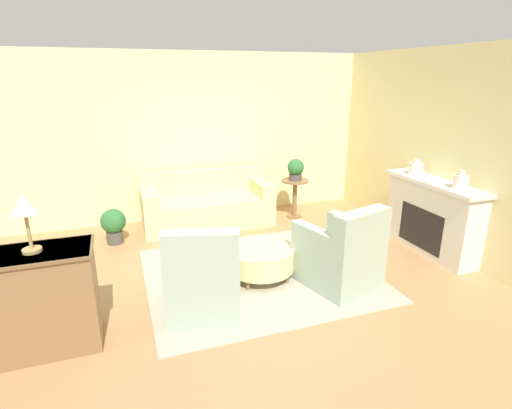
{
  "coord_description": "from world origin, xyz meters",
  "views": [
    {
      "loc": [
        -1.55,
        -4.29,
        2.42
      ],
      "look_at": [
        0.15,
        0.55,
        0.75
      ],
      "focal_mm": 28.0,
      "sensor_mm": 36.0,
      "label": 1
    }
  ],
  "objects_px": {
    "side_table": "(295,193)",
    "armchair_left": "(204,278)",
    "couch": "(207,205)",
    "vase_mantel_far": "(461,181)",
    "ottoman_table": "(261,258)",
    "potted_plant_floor": "(113,224)",
    "dresser": "(41,300)",
    "vase_mantel_near": "(416,168)",
    "table_lamp": "(24,208)",
    "potted_plant_on_side_table": "(296,169)",
    "armchair_right": "(341,256)"
  },
  "relations": [
    {
      "from": "armchair_left",
      "to": "vase_mantel_near",
      "type": "distance_m",
      "value": 3.54
    },
    {
      "from": "side_table",
      "to": "potted_plant_on_side_table",
      "type": "distance_m",
      "value": 0.43
    },
    {
      "from": "vase_mantel_far",
      "to": "potted_plant_on_side_table",
      "type": "height_order",
      "value": "vase_mantel_far"
    },
    {
      "from": "couch",
      "to": "dresser",
      "type": "height_order",
      "value": "dresser"
    },
    {
      "from": "dresser",
      "to": "potted_plant_floor",
      "type": "relative_size",
      "value": 1.82
    },
    {
      "from": "couch",
      "to": "table_lamp",
      "type": "distance_m",
      "value": 3.58
    },
    {
      "from": "armchair_left",
      "to": "side_table",
      "type": "distance_m",
      "value": 3.23
    },
    {
      "from": "couch",
      "to": "vase_mantel_near",
      "type": "bearing_deg",
      "value": -31.84
    },
    {
      "from": "vase_mantel_near",
      "to": "couch",
      "type": "bearing_deg",
      "value": 148.16
    },
    {
      "from": "potted_plant_on_side_table",
      "to": "table_lamp",
      "type": "bearing_deg",
      "value": -145.28
    },
    {
      "from": "vase_mantel_far",
      "to": "couch",
      "type": "bearing_deg",
      "value": 137.39
    },
    {
      "from": "couch",
      "to": "armchair_left",
      "type": "distance_m",
      "value": 2.65
    },
    {
      "from": "couch",
      "to": "vase_mantel_near",
      "type": "distance_m",
      "value": 3.33
    },
    {
      "from": "side_table",
      "to": "armchair_left",
      "type": "bearing_deg",
      "value": -131.67
    },
    {
      "from": "vase_mantel_far",
      "to": "potted_plant_on_side_table",
      "type": "xyz_separation_m",
      "value": [
        -1.21,
        2.36,
        -0.25
      ]
    },
    {
      "from": "vase_mantel_near",
      "to": "side_table",
      "type": "bearing_deg",
      "value": 128.18
    },
    {
      "from": "couch",
      "to": "table_lamp",
      "type": "bearing_deg",
      "value": -128.01
    },
    {
      "from": "side_table",
      "to": "couch",
      "type": "bearing_deg",
      "value": 173.68
    },
    {
      "from": "dresser",
      "to": "potted_plant_floor",
      "type": "height_order",
      "value": "dresser"
    },
    {
      "from": "ottoman_table",
      "to": "vase_mantel_near",
      "type": "xyz_separation_m",
      "value": [
        2.54,
        0.38,
        0.86
      ]
    },
    {
      "from": "couch",
      "to": "side_table",
      "type": "distance_m",
      "value": 1.55
    },
    {
      "from": "dresser",
      "to": "vase_mantel_far",
      "type": "relative_size",
      "value": 4.18
    },
    {
      "from": "couch",
      "to": "vase_mantel_far",
      "type": "relative_size",
      "value": 9.13
    },
    {
      "from": "armchair_left",
      "to": "dresser",
      "type": "xyz_separation_m",
      "value": [
        -1.51,
        -0.12,
        0.12
      ]
    },
    {
      "from": "vase_mantel_near",
      "to": "vase_mantel_far",
      "type": "bearing_deg",
      "value": -90.0
    },
    {
      "from": "potted_plant_on_side_table",
      "to": "side_table",
      "type": "bearing_deg",
      "value": -90.0
    },
    {
      "from": "ottoman_table",
      "to": "vase_mantel_far",
      "type": "distance_m",
      "value": 2.72
    },
    {
      "from": "potted_plant_floor",
      "to": "table_lamp",
      "type": "height_order",
      "value": "table_lamp"
    },
    {
      "from": "vase_mantel_far",
      "to": "ottoman_table",
      "type": "bearing_deg",
      "value": 170.07
    },
    {
      "from": "potted_plant_on_side_table",
      "to": "vase_mantel_far",
      "type": "bearing_deg",
      "value": -62.87
    },
    {
      "from": "armchair_right",
      "to": "potted_plant_on_side_table",
      "type": "bearing_deg",
      "value": 78.21
    },
    {
      "from": "dresser",
      "to": "ottoman_table",
      "type": "bearing_deg",
      "value": 14.92
    },
    {
      "from": "potted_plant_on_side_table",
      "to": "dresser",
      "type": "bearing_deg",
      "value": -145.28
    },
    {
      "from": "vase_mantel_far",
      "to": "potted_plant_on_side_table",
      "type": "bearing_deg",
      "value": 117.13
    },
    {
      "from": "vase_mantel_far",
      "to": "potted_plant_floor",
      "type": "relative_size",
      "value": 0.44
    },
    {
      "from": "vase_mantel_near",
      "to": "table_lamp",
      "type": "xyz_separation_m",
      "value": [
        -4.86,
        -0.99,
        0.24
      ]
    },
    {
      "from": "couch",
      "to": "ottoman_table",
      "type": "relative_size",
      "value": 2.55
    },
    {
      "from": "armchair_left",
      "to": "armchair_right",
      "type": "relative_size",
      "value": 1.0
    },
    {
      "from": "couch",
      "to": "side_table",
      "type": "xyz_separation_m",
      "value": [
        1.54,
        -0.17,
        0.12
      ]
    },
    {
      "from": "vase_mantel_near",
      "to": "dresser",
      "type": "bearing_deg",
      "value": -168.44
    },
    {
      "from": "vase_mantel_near",
      "to": "potted_plant_floor",
      "type": "xyz_separation_m",
      "value": [
        -4.25,
        1.36,
        -0.83
      ]
    },
    {
      "from": "vase_mantel_far",
      "to": "table_lamp",
      "type": "bearing_deg",
      "value": -177.96
    },
    {
      "from": "couch",
      "to": "ottoman_table",
      "type": "bearing_deg",
      "value": -84.3
    },
    {
      "from": "side_table",
      "to": "armchair_right",
      "type": "bearing_deg",
      "value": -101.79
    },
    {
      "from": "armchair_right",
      "to": "potted_plant_floor",
      "type": "distance_m",
      "value": 3.38
    },
    {
      "from": "armchair_right",
      "to": "armchair_left",
      "type": "bearing_deg",
      "value": 180.0
    },
    {
      "from": "ottoman_table",
      "to": "vase_mantel_near",
      "type": "relative_size",
      "value": 3.71
    },
    {
      "from": "armchair_left",
      "to": "vase_mantel_far",
      "type": "xyz_separation_m",
      "value": [
        3.35,
        0.05,
        0.75
      ]
    },
    {
      "from": "ottoman_table",
      "to": "couch",
      "type": "bearing_deg",
      "value": 95.7
    },
    {
      "from": "vase_mantel_far",
      "to": "potted_plant_floor",
      "type": "height_order",
      "value": "vase_mantel_far"
    }
  ]
}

